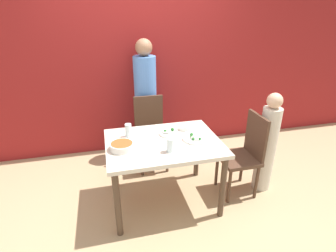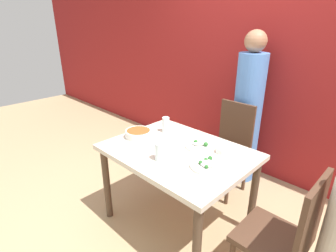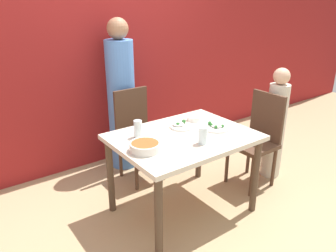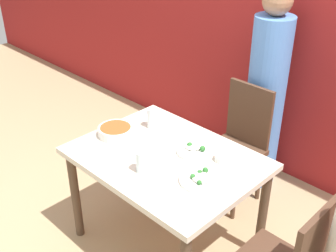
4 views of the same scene
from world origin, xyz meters
TOP-DOWN VIEW (x-y plane):
  - ground_plane at (0.00, 0.00)m, footprint 10.00×10.00m
  - wall_back at (0.00, 1.37)m, footprint 10.00×0.06m
  - dining_table at (0.00, 0.00)m, footprint 1.15×0.87m
  - chair_adult_spot at (0.01, 0.78)m, footprint 0.40×0.40m
  - chair_child_spot at (0.92, -0.05)m, footprint 0.40×0.40m
  - person_adult at (0.01, 1.09)m, footprint 0.30×0.30m
  - person_child at (1.19, -0.05)m, footprint 0.20×0.20m
  - bowl_curry at (-0.42, -0.06)m, footprint 0.23×0.23m
  - plate_rice_adult at (0.09, 0.15)m, footprint 0.21×0.21m
  - plate_rice_child at (0.33, -0.04)m, footprint 0.27×0.27m
  - bowl_rice_small at (0.29, 0.22)m, footprint 0.12×0.12m
  - glass_water_tall at (-0.33, 0.19)m, footprint 0.07×0.07m
  - glass_water_short at (0.02, -0.22)m, footprint 0.07×0.07m
  - napkin_folded at (-0.11, 0.27)m, footprint 0.14×0.14m
  - fork_steel at (-0.46, 0.29)m, footprint 0.17×0.09m

SIDE VIEW (x-z plane):
  - ground_plane at x=0.00m, z-range 0.00..0.00m
  - chair_adult_spot at x=0.01m, z-range 0.03..0.98m
  - chair_child_spot at x=0.92m, z-range 0.03..0.98m
  - person_child at x=1.19m, z-range -0.03..1.15m
  - dining_table at x=0.00m, z-range 0.28..1.02m
  - napkin_folded at x=-0.11m, z-range 0.74..0.75m
  - fork_steel at x=-0.46m, z-range 0.74..0.75m
  - plate_rice_child at x=0.33m, z-range 0.73..0.78m
  - plate_rice_adult at x=0.09m, z-range 0.73..0.78m
  - bowl_rice_small at x=0.29m, z-range 0.74..0.78m
  - person_adult at x=0.01m, z-range -0.05..1.59m
  - bowl_curry at x=-0.42m, z-range 0.74..0.81m
  - glass_water_short at x=0.02m, z-range 0.74..0.88m
  - glass_water_tall at x=-0.33m, z-range 0.74..0.88m
  - wall_back at x=0.00m, z-range 0.00..2.70m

